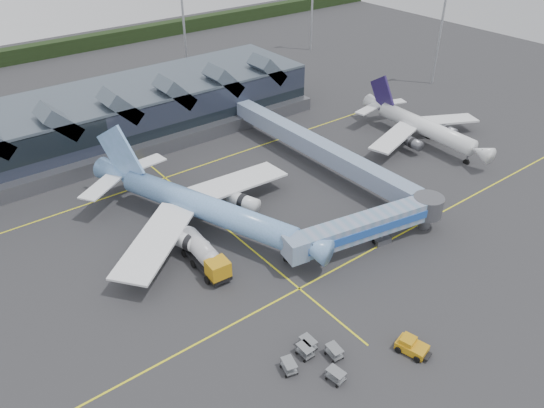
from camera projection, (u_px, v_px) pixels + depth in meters
ground at (262, 258)px, 72.82m from camera, size 260.00×260.00×0.00m
taxi_stripes at (222, 225)px, 79.50m from camera, size 120.00×60.00×0.01m
tree_line_far at (22, 54)px, 145.20m from camera, size 260.00×4.00×4.00m
terminal at (89, 123)px, 99.21m from camera, size 90.00×22.25×12.52m
light_masts at (169, 40)px, 118.85m from camera, size 132.40×42.56×22.45m
main_airliner at (199, 205)px, 76.88m from camera, size 34.05×40.05×13.29m
regional_jet at (421, 126)px, 101.89m from camera, size 27.92×30.43×10.45m
jet_bridge at (376, 223)px, 73.52m from camera, size 25.52×7.99×5.35m
fuel_truck at (203, 252)px, 70.46m from camera, size 3.73×11.01×3.67m
pushback_tug at (412, 346)px, 58.41m from camera, size 3.07×4.07×1.66m
baggage_carts at (314, 357)px, 57.11m from camera, size 6.82×7.09×1.36m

